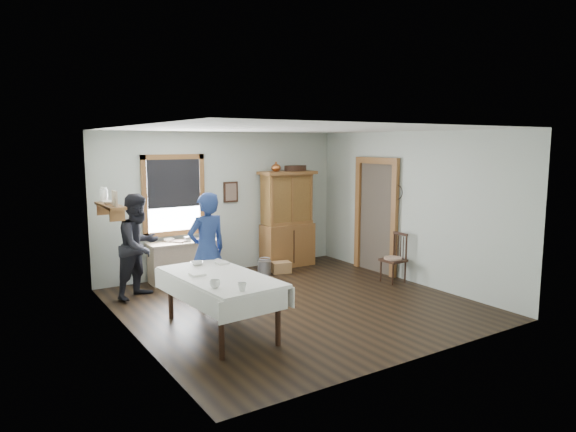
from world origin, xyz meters
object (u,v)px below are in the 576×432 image
Objects in this scene: work_counter at (184,261)px; pail at (264,268)px; woman_blue at (207,254)px; dining_table at (220,303)px; wicker_basket at (281,267)px; spindle_chair at (393,258)px; figure_dark at (139,250)px; china_hutch at (287,219)px.

work_counter is 4.65× the size of pail.
dining_table is at bearing 67.27° from woman_blue.
work_counter is 0.67× the size of dining_table.
work_counter is at bearing 165.79° from wicker_basket.
spindle_chair reaches higher than wicker_basket.
figure_dark reaches higher than work_counter.
work_counter is 2.71m from dining_table.
woman_blue reaches higher than pail.
work_counter is at bearing -106.40° from woman_blue.
spindle_chair is 0.55× the size of woman_blue.
china_hutch reaches higher than wicker_basket.
china_hutch is 1.18× the size of woman_blue.
work_counter is at bearing 78.49° from dining_table.
dining_table is 3.22m from wicker_basket.
pail reaches higher than wicker_basket.
china_hutch is at bearing 112.28° from spindle_chair.
wicker_basket is 0.22× the size of woman_blue.
work_counter is 0.82× the size of figure_dark.
work_counter reaches higher than pail.
dining_table reaches higher than pail.
spindle_chair is 2.17m from wicker_basket.
dining_table is at bearing -100.22° from work_counter.
pail is (1.44, -0.42, -0.23)m from work_counter.
woman_blue is at bearing -97.67° from work_counter.
woman_blue is (-0.25, -1.61, 0.45)m from work_counter.
work_counter reaches higher than wicker_basket.
china_hutch is 1.01× the size of dining_table.
dining_table is 1.22× the size of figure_dark.
dining_table is 3.71m from spindle_chair.
spindle_chair is 3.44m from woman_blue.
wicker_basket is 2.84m from figure_dark.
spindle_chair is 4.41m from figure_dark.
spindle_chair is 2.49× the size of wicker_basket.
dining_table is at bearing -131.49° from pail.
china_hutch is 2.16× the size of spindle_chair.
wicker_basket is (1.79, -0.45, -0.26)m from work_counter.
spindle_chair is at bearing -51.23° from wicker_basket.
wicker_basket is at bearing 43.36° from dining_table.
woman_blue reaches higher than spindle_chair.
work_counter is at bearing 179.71° from china_hutch.
china_hutch is at bearing -21.67° from figure_dark.
spindle_chair is at bearing 163.92° from woman_blue.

